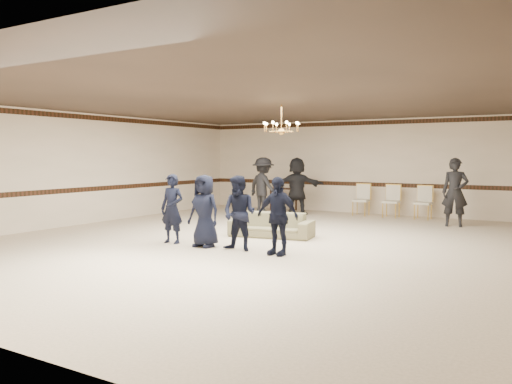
# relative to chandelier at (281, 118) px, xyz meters

# --- Properties ---
(room) EXTENTS (12.01, 14.01, 3.21)m
(room) POSITION_rel_chandelier_xyz_m (0.00, -1.00, -1.28)
(room) COLOR beige
(room) RESTS_ON ground
(chair_rail) EXTENTS (12.00, 0.02, 0.14)m
(chair_rail) POSITION_rel_chandelier_xyz_m (0.00, 5.99, -1.88)
(chair_rail) COLOR #381B10
(chair_rail) RESTS_ON wall_back
(crown_molding) EXTENTS (12.00, 0.02, 0.14)m
(crown_molding) POSITION_rel_chandelier_xyz_m (0.00, 5.99, 0.21)
(crown_molding) COLOR #381B10
(crown_molding) RESTS_ON wall_back
(chandelier) EXTENTS (0.94, 0.94, 0.89)m
(chandelier) POSITION_rel_chandelier_xyz_m (0.00, 0.00, 0.00)
(chandelier) COLOR gold
(chandelier) RESTS_ON ceiling
(boy_a) EXTENTS (0.60, 0.42, 1.56)m
(boy_a) POSITION_rel_chandelier_xyz_m (-1.64, -2.12, -2.09)
(boy_a) COLOR black
(boy_a) RESTS_ON floor
(boy_b) EXTENTS (0.78, 0.51, 1.56)m
(boy_b) POSITION_rel_chandelier_xyz_m (-0.74, -2.12, -2.09)
(boy_b) COLOR black
(boy_b) RESTS_ON floor
(boy_c) EXTENTS (0.77, 0.60, 1.56)m
(boy_c) POSITION_rel_chandelier_xyz_m (0.16, -2.12, -2.09)
(boy_c) COLOR black
(boy_c) RESTS_ON floor
(boy_d) EXTENTS (0.94, 0.44, 1.56)m
(boy_d) POSITION_rel_chandelier_xyz_m (1.06, -2.12, -2.09)
(boy_d) COLOR black
(boy_d) RESTS_ON floor
(settee) EXTENTS (2.12, 1.13, 0.59)m
(settee) POSITION_rel_chandelier_xyz_m (-0.18, -0.16, -2.58)
(settee) COLOR #666644
(settee) RESTS_ON floor
(adult_left) EXTENTS (1.40, 1.08, 1.92)m
(adult_left) POSITION_rel_chandelier_xyz_m (-2.71, 3.79, -1.92)
(adult_left) COLOR black
(adult_left) RESTS_ON floor
(adult_mid) EXTENTS (1.86, 1.13, 1.92)m
(adult_mid) POSITION_rel_chandelier_xyz_m (-1.81, 4.49, -1.92)
(adult_mid) COLOR black
(adult_mid) RESTS_ON floor
(adult_right) EXTENTS (0.76, 0.57, 1.92)m
(adult_right) POSITION_rel_chandelier_xyz_m (3.29, 4.09, -1.92)
(adult_right) COLOR black
(adult_right) RESTS_ON floor
(banquet_chair_left) EXTENTS (0.53, 0.53, 1.03)m
(banquet_chair_left) POSITION_rel_chandelier_xyz_m (0.14, 5.29, -2.36)
(banquet_chair_left) COLOR beige
(banquet_chair_left) RESTS_ON floor
(banquet_chair_mid) EXTENTS (0.52, 0.52, 1.03)m
(banquet_chair_mid) POSITION_rel_chandelier_xyz_m (1.14, 5.29, -2.36)
(banquet_chair_mid) COLOR beige
(banquet_chair_mid) RESTS_ON floor
(banquet_chair_right) EXTENTS (0.51, 0.51, 1.03)m
(banquet_chair_right) POSITION_rel_chandelier_xyz_m (2.14, 5.29, -2.36)
(banquet_chair_right) COLOR beige
(banquet_chair_right) RESTS_ON floor
(console_table) EXTENTS (0.98, 0.41, 0.82)m
(console_table) POSITION_rel_chandelier_xyz_m (-2.86, 5.49, -2.46)
(console_table) COLOR black
(console_table) RESTS_ON floor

